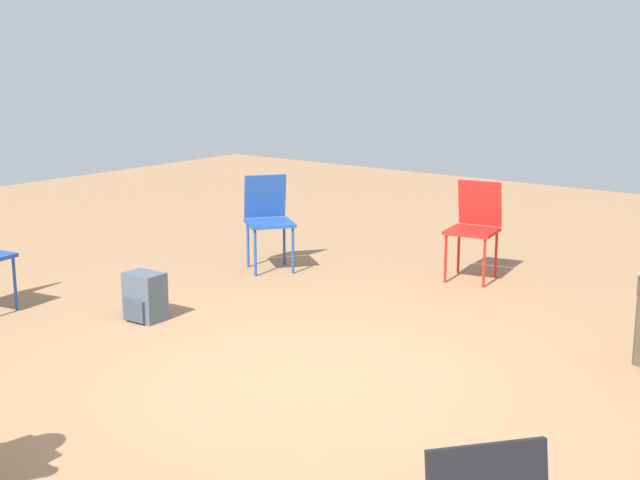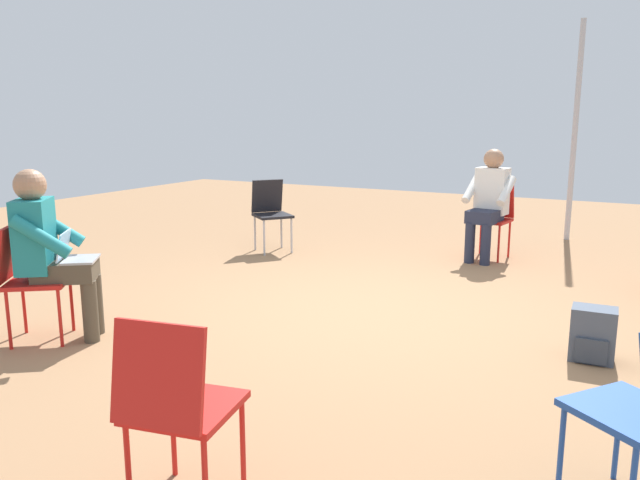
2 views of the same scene
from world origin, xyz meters
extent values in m
plane|color=#99704C|center=(0.00, 0.00, 0.00)|extent=(16.42, 16.42, 0.00)
cube|color=#1E4799|center=(1.93, -1.95, 0.43)|extent=(0.56, 0.56, 0.03)
cylinder|color=#1E4799|center=(1.69, -1.98, 0.21)|extent=(0.02, 0.02, 0.42)
cylinder|color=#1E4799|center=(1.90, -1.71, 0.21)|extent=(0.02, 0.02, 0.42)
cylinder|color=#1E4799|center=(1.97, -2.18, 0.21)|extent=(0.02, 0.02, 0.42)
cylinder|color=#1E4799|center=(2.17, -1.91, 0.21)|extent=(0.02, 0.02, 0.42)
cube|color=#1E4799|center=(2.08, -2.06, 0.65)|extent=(0.30, 0.36, 0.40)
cube|color=red|center=(0.33, -2.74, 0.43)|extent=(0.46, 0.46, 0.03)
cylinder|color=red|center=(0.14, -2.60, 0.21)|extent=(0.02, 0.02, 0.42)
cylinder|color=red|center=(0.47, -2.54, 0.21)|extent=(0.02, 0.02, 0.42)
cylinder|color=red|center=(0.20, -2.94, 0.21)|extent=(0.02, 0.02, 0.42)
cylinder|color=red|center=(0.53, -2.88, 0.21)|extent=(0.02, 0.02, 0.42)
cube|color=red|center=(0.37, -2.93, 0.65)|extent=(0.39, 0.16, 0.40)
cylinder|color=#1E4799|center=(2.66, 0.19, 0.21)|extent=(0.02, 0.02, 0.42)
cube|color=#475160|center=(1.69, -0.25, 0.18)|extent=(0.29, 0.21, 0.36)
cube|color=#39414D|center=(1.69, -0.25, 0.10)|extent=(0.21, 0.26, 0.16)
camera|label=1|loc=(-3.21, 3.95, 1.99)|focal=50.00mm
camera|label=2|loc=(1.91, -4.57, 1.60)|focal=35.00mm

